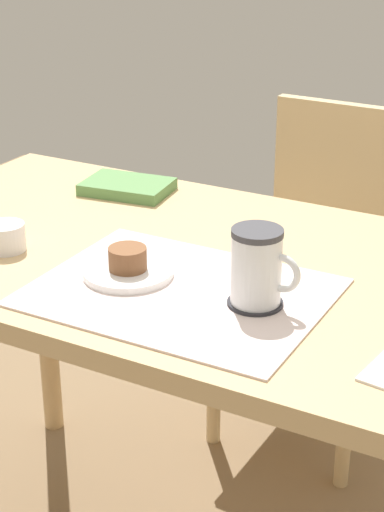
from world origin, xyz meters
TOP-DOWN VIEW (x-y plane):
  - dining_table at (0.00, 0.00)m, footprint 1.24×0.71m
  - wooden_chair at (0.03, 0.69)m, footprint 0.43×0.43m
  - placemat at (0.07, -0.14)m, footprint 0.46×0.36m
  - pastry_plate at (-0.03, -0.13)m, footprint 0.15×0.15m
  - pastry at (-0.03, -0.13)m, footprint 0.06×0.06m
  - coffee_coaster at (0.20, -0.12)m, footprint 0.09×0.09m
  - coffee_mug at (0.20, -0.12)m, footprint 0.11×0.08m
  - sugar_bowl at (-0.29, -0.13)m, footprint 0.07×0.07m
  - small_book at (-0.26, 0.23)m, footprint 0.19×0.15m

SIDE VIEW (x-z plane):
  - wooden_chair at x=0.03m, z-range 0.05..0.88m
  - dining_table at x=0.00m, z-range 0.28..1.02m
  - placemat at x=0.07m, z-range 0.74..0.74m
  - coffee_coaster at x=0.20m, z-range 0.74..0.75m
  - pastry_plate at x=-0.03m, z-range 0.74..0.76m
  - small_book at x=-0.26m, z-range 0.74..0.76m
  - sugar_bowl at x=-0.29m, z-range 0.74..0.79m
  - pastry at x=-0.03m, z-range 0.76..0.79m
  - coffee_mug at x=0.20m, z-range 0.75..0.87m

